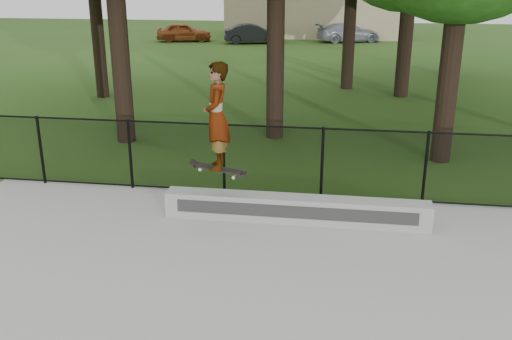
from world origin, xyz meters
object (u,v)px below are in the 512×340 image
(grind_ledge, at_px, (296,209))
(car_c, at_px, (349,33))
(car_a, at_px, (184,32))
(car_b, at_px, (253,34))
(skater_airborne, at_px, (217,118))

(grind_ledge, height_order, car_c, car_c)
(grind_ledge, height_order, car_a, car_a)
(car_a, height_order, car_b, car_a)
(car_a, xyz_separation_m, car_b, (4.72, -0.41, -0.00))
(car_b, relative_size, skater_airborne, 1.67)
(grind_ledge, bearing_deg, skater_airborne, -168.06)
(car_a, xyz_separation_m, skater_airborne, (8.48, -28.39, 1.43))
(grind_ledge, bearing_deg, car_c, 88.04)
(grind_ledge, height_order, skater_airborne, skater_airborne)
(skater_airborne, bearing_deg, car_c, 85.41)
(car_c, xyz_separation_m, skater_airborne, (-2.38, -29.69, 1.43))
(grind_ledge, xyz_separation_m, skater_airborne, (-1.38, -0.29, 1.74))
(car_b, distance_m, car_c, 6.39)
(car_b, distance_m, skater_airborne, 28.27)
(car_c, bearing_deg, skater_airborne, 154.29)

